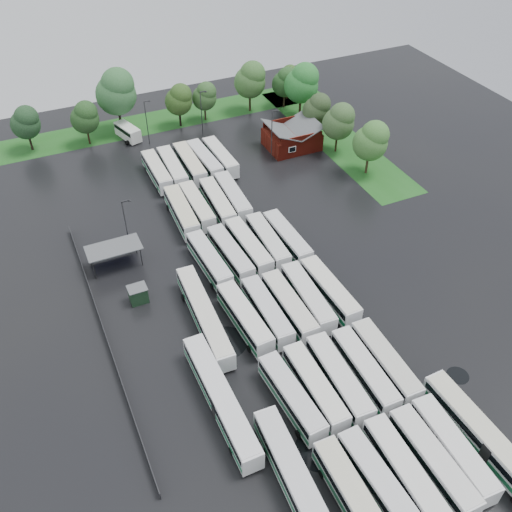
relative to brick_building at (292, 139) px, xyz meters
name	(u,v)px	position (x,y,z in m)	size (l,w,h in m)	color
ground	(279,325)	(-24.00, -42.77, -1.87)	(160.00, 160.00, 0.00)	black
brick_building	(292,139)	(0.00, 0.00, 0.00)	(10.07, 8.60, 5.39)	#631209
wash_shed	(113,249)	(-41.20, -20.74, 1.12)	(8.20, 4.20, 3.58)	#2D2D30
utility_hut	(138,294)	(-40.20, -30.17, -0.55)	(2.70, 2.20, 2.62)	black
grass_strip_north	(155,122)	(-22.00, 22.03, -1.86)	(80.00, 10.00, 0.01)	#1A5418
grass_strip_east	(334,137)	(10.00, 0.03, -1.86)	(10.00, 50.00, 0.01)	#1A5418
west_fence	(105,333)	(-46.20, -34.77, -1.27)	(0.10, 50.00, 1.20)	#2D2D30
bus_r0c0	(352,496)	(-28.48, -68.46, 0.02)	(2.80, 12.38, 3.44)	silver
bus_r0c1	(379,484)	(-25.25, -68.49, 0.02)	(2.97, 12.36, 3.42)	silver
bus_r0c2	(404,472)	(-22.12, -68.55, 0.07)	(3.05, 12.70, 3.52)	silver
bus_r0c3	(432,461)	(-18.69, -68.80, 0.09)	(2.79, 12.77, 3.55)	silver
bus_r0c4	(453,449)	(-15.76, -68.52, 0.06)	(3.17, 12.65, 3.49)	silver
bus_r1c0	(292,397)	(-28.55, -55.18, 0.00)	(3.20, 12.27, 3.38)	silver
bus_r1c1	(315,387)	(-25.38, -55.12, 0.02)	(2.70, 12.36, 3.44)	silver
bus_r1c2	(339,379)	(-22.19, -55.29, 0.09)	(3.22, 12.90, 3.56)	silver
bus_r1c3	(364,371)	(-18.64, -55.47, 0.04)	(3.01, 12.54, 3.47)	silver
bus_r1c4	(385,362)	(-15.55, -55.39, 0.06)	(2.98, 12.62, 3.50)	silver
bus_r2c0	(245,318)	(-28.47, -41.26, 0.05)	(3.26, 12.62, 3.48)	silver
bus_r2c1	(267,312)	(-25.18, -41.41, 0.00)	(2.71, 12.22, 3.39)	silver
bus_r2c2	(289,306)	(-22.02, -41.81, 0.05)	(2.68, 12.53, 3.49)	silver
bus_r2c3	(308,298)	(-18.89, -41.41, 0.07)	(3.22, 12.77, 3.53)	silver
bus_r2c4	(329,291)	(-15.41, -41.44, 0.07)	(2.95, 12.67, 3.51)	silver
bus_r3c0	(209,261)	(-28.56, -28.18, 0.00)	(3.07, 12.31, 3.40)	silver
bus_r3c1	(230,254)	(-25.04, -28.00, 0.00)	(3.09, 12.26, 3.38)	silver
bus_r3c2	(249,247)	(-21.85, -27.64, 0.04)	(2.97, 12.54, 3.47)	silver
bus_r3c3	(268,242)	(-18.60, -27.73, 0.01)	(2.99, 12.34, 3.41)	silver
bus_r3c4	(287,238)	(-15.42, -28.18, 0.01)	(2.83, 12.29, 3.41)	silver
bus_r4c0	(182,212)	(-28.34, -14.70, 0.08)	(3.24, 12.84, 3.55)	silver
bus_r4c1	(197,206)	(-25.36, -14.06, -0.01)	(2.75, 12.15, 3.37)	silver
bus_r4c2	(217,203)	(-21.85, -14.57, 0.03)	(3.19, 12.49, 3.45)	silver
bus_r4c3	(233,197)	(-18.84, -14.15, 0.07)	(3.31, 12.77, 3.52)	silver
bus_r5c0	(157,172)	(-28.29, -0.59, -0.02)	(2.65, 12.09, 3.36)	silver
bus_r5c1	(173,168)	(-25.34, -0.77, 0.04)	(3.11, 12.52, 3.46)	silver
bus_r5c2	(190,164)	(-21.92, -0.76, 0.07)	(2.91, 12.66, 3.51)	silver
bus_r5c3	(205,160)	(-18.93, -0.56, 0.02)	(3.12, 12.41, 3.43)	silver
bus_r5c4	(220,157)	(-15.78, -0.77, 0.01)	(2.82, 12.28, 3.41)	silver
artic_bus_west_a	(300,490)	(-33.04, -65.72, 0.08)	(3.52, 19.04, 3.51)	silver
artic_bus_west_b	(204,316)	(-33.26, -38.56, 0.00)	(3.37, 18.27, 3.37)	silver
artic_bus_west_c	(221,399)	(-36.26, -51.99, 0.06)	(2.76, 18.71, 3.47)	silver
artic_bus_east	(487,443)	(-11.78, -69.52, 0.06)	(3.21, 18.75, 3.47)	silver
minibus	(128,132)	(-29.13, 17.10, -0.25)	(4.26, 7.07, 2.90)	white
tree_north_0	(26,122)	(-47.79, 20.64, 4.23)	(5.73, 5.73, 9.48)	black
tree_north_1	(85,117)	(-36.79, 18.25, 4.14)	(5.64, 5.64, 9.33)	black
tree_north_2	(117,91)	(-29.32, 21.13, 6.91)	(8.24, 8.24, 13.64)	black
tree_north_3	(179,99)	(-17.30, 17.95, 4.20)	(5.70, 5.70, 9.43)	black
tree_north_4	(205,96)	(-11.51, 18.26, 3.70)	(5.23, 5.23, 8.65)	#35241B
tree_north_5	(251,79)	(-0.83, 18.26, 5.44)	(6.85, 6.85, 11.35)	#332717
tree_north_6	(288,77)	(9.46, 20.35, 3.32)	(4.87, 4.87, 8.06)	#352014
tree_east_0	(372,140)	(8.57, -14.65, 5.02)	(6.46, 6.46, 10.70)	#372A19
tree_east_1	(339,121)	(7.40, -5.28, 4.77)	(6.23, 6.23, 10.32)	black
tree_east_2	(317,109)	(6.77, 2.23, 4.11)	(5.62, 5.62, 9.30)	black
tree_east_3	(302,83)	(7.99, 11.10, 5.95)	(7.33, 7.33, 12.14)	black
tree_east_4	(285,82)	(6.85, 16.72, 4.10)	(5.60, 5.60, 9.28)	black
lamp_post_ne	(272,132)	(-5.60, -2.44, 4.01)	(1.56, 0.30, 10.11)	#2D2D30
lamp_post_nw	(126,223)	(-38.25, -18.60, 3.65)	(1.46, 0.29, 9.50)	#2D2D30
lamp_post_back_w	(147,119)	(-25.68, 13.36, 3.50)	(1.42, 0.28, 9.25)	#2D2D30
lamp_post_back_e	(202,111)	(-14.55, 11.96, 3.75)	(1.49, 0.29, 9.68)	#2D2D30
puddle_0	(320,449)	(-28.24, -61.60, -1.86)	(5.62, 5.62, 0.01)	black
puddle_1	(429,412)	(-13.95, -62.67, -1.86)	(3.57, 3.57, 0.01)	black
puddle_2	(225,343)	(-31.95, -42.64, -1.86)	(5.90, 5.90, 0.01)	black
puddle_3	(331,311)	(-16.17, -43.38, -1.86)	(4.63, 4.63, 0.01)	black
puddle_4	(458,375)	(-7.30, -59.86, -1.86)	(2.84, 2.84, 0.01)	black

